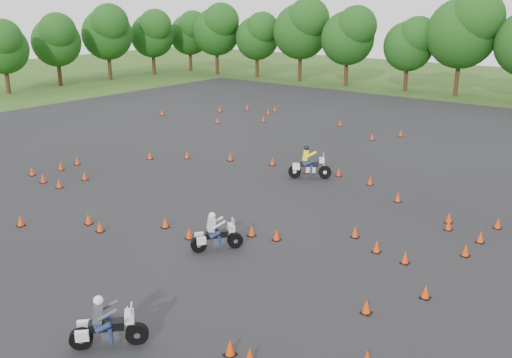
# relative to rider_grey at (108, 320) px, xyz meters

# --- Properties ---
(ground) EXTENTS (140.00, 140.00, 0.00)m
(ground) POSITION_rel_rider_grey_xyz_m (-3.86, 7.57, -0.83)
(ground) COLOR #2D5119
(ground) RESTS_ON ground
(asphalt_pad) EXTENTS (62.00, 62.00, 0.00)m
(asphalt_pad) POSITION_rel_rider_grey_xyz_m (-3.86, 13.57, -0.82)
(asphalt_pad) COLOR black
(asphalt_pad) RESTS_ON ground
(treeline) EXTENTS (86.60, 32.43, 10.47)m
(treeline) POSITION_rel_rider_grey_xyz_m (-3.34, 42.83, 3.65)
(treeline) COLOR #1A4614
(treeline) RESTS_ON ground
(traffic_cones) EXTENTS (36.51, 32.97, 0.45)m
(traffic_cones) POSITION_rel_rider_grey_xyz_m (-4.07, 12.95, -0.60)
(traffic_cones) COLOR #E83909
(traffic_cones) RESTS_ON asphalt_pad
(rider_grey) EXTENTS (1.93, 2.01, 1.64)m
(rider_grey) POSITION_rel_rider_grey_xyz_m (0.00, 0.00, 0.00)
(rider_grey) COLOR #44454C
(rider_grey) RESTS_ON ground
(rider_yellow) EXTENTS (2.30, 1.85, 1.77)m
(rider_yellow) POSITION_rel_rider_grey_xyz_m (-3.97, 16.39, 0.06)
(rider_yellow) COLOR yellow
(rider_yellow) RESTS_ON ground
(rider_white) EXTENTS (1.69, 2.01, 1.56)m
(rider_white) POSITION_rel_rider_grey_xyz_m (-1.86, 6.56, -0.04)
(rider_white) COLOR beige
(rider_white) RESTS_ON ground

